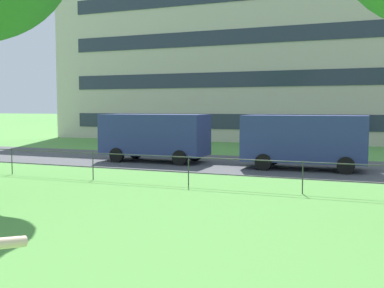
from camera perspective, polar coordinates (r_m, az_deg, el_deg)
The scene contains 5 objects.
street_strip at distance 20.99m, azimuth 10.85°, elevation -2.65°, with size 80.00×7.02×0.01m, color #4C4C51.
park_fence at distance 14.82m, azimuth 6.15°, elevation -2.96°, with size 33.09×0.04×1.00m.
panel_van_left at distance 22.39m, azimuth -4.51°, elevation 1.11°, with size 5.02×2.15×2.24m.
panel_van_far_left at distance 20.09m, azimuth 13.41°, elevation 0.62°, with size 5.06×2.23×2.24m.
apartment_building_background at distance 40.73m, azimuth 5.67°, elevation 14.01°, with size 29.02×11.15×18.68m.
Camera 1 is at (4.01, -0.13, 2.58)m, focal length 44.28 mm.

